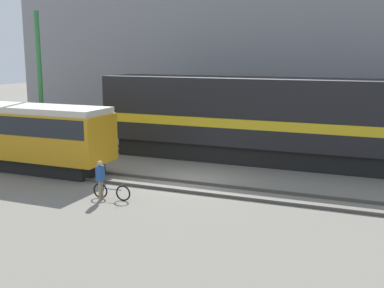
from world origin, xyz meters
The scene contains 9 objects.
ground_plane centered at (0.00, 0.00, 0.00)m, with size 120.00×120.00×0.00m, color slate.
track_near centered at (0.00, -1.07, 0.07)m, with size 60.00×1.50×0.14m.
track_far centered at (0.00, 5.21, 0.07)m, with size 60.00×1.51×0.14m.
building_backdrop centered at (0.00, 14.22, 5.58)m, with size 38.35×6.00×11.17m.
freight_locomotive centered at (4.02, 5.21, 2.41)m, with size 21.64×3.04×5.19m.
streetcar centered at (-8.82, -1.07, 1.89)m, with size 9.97×2.54×3.31m.
bicycle centered at (-1.71, -3.84, 0.33)m, with size 1.70×0.44×0.71m.
person centered at (-2.12, -4.01, 0.99)m, with size 0.24×0.37×1.63m.
utility_pole_left centered at (-10.02, 2.07, 4.10)m, with size 0.27×0.27×8.20m.
Camera 1 is at (8.61, -19.95, 5.90)m, focal length 45.00 mm.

